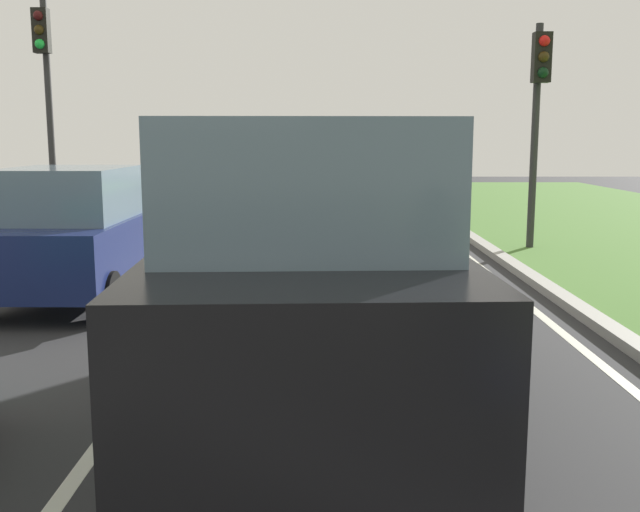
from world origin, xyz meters
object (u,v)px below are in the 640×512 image
traffic_light_overhead_left (49,78)px  traffic_light_near_right (542,97)px  car_hatchback_far (79,234)px  car_suv_ahead (307,277)px

traffic_light_overhead_left → traffic_light_near_right: bearing=-10.7°
car_hatchback_far → traffic_light_overhead_left: 7.00m
traffic_light_overhead_left → car_hatchback_far: bearing=-67.6°
car_suv_ahead → car_hatchback_far: size_ratio=1.23×
car_suv_ahead → traffic_light_near_right: (4.19, 8.67, 1.74)m
car_suv_ahead → traffic_light_near_right: traffic_light_near_right is taller
traffic_light_near_right → traffic_light_overhead_left: bearing=169.3°
car_suv_ahead → traffic_light_overhead_left: 12.16m
traffic_light_near_right → car_suv_ahead: bearing=-115.8°
traffic_light_near_right → traffic_light_overhead_left: 10.03m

